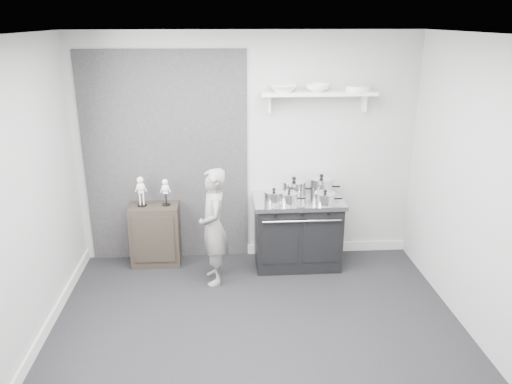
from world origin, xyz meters
The scene contains 16 objects.
ground centered at (0.00, 0.00, 0.00)m, with size 4.00×4.00×0.00m, color black.
room_shell centered at (-0.09, 0.15, 1.64)m, with size 4.02×3.62×2.71m.
wall_shelf centered at (0.80, 1.68, 2.01)m, with size 1.30×0.26×0.24m.
stove centered at (0.57, 1.48, 0.42)m, with size 1.04×0.65×0.83m.
side_cabinet centered at (-1.11, 1.61, 0.37)m, with size 0.57×0.33×0.75m, color black.
child centered at (-0.41, 1.13, 0.66)m, with size 0.48×0.32×1.32m, color gray.
pot_front_left centered at (0.28, 1.37, 0.91)m, with size 0.31×0.22×0.18m.
pot_back_left centered at (0.53, 1.58, 0.93)m, with size 0.37×0.29×0.24m.
pot_back_right centered at (0.86, 1.61, 0.94)m, with size 0.37×0.28×0.26m.
pot_front_right centered at (0.85, 1.29, 0.90)m, with size 0.31×0.22×0.17m.
pot_front_center centered at (0.44, 1.32, 0.90)m, with size 0.29×0.20×0.17m.
skeleton_full centered at (-1.24, 1.61, 0.95)m, with size 0.11×0.07×0.41m, color white, non-canonical shape.
skeleton_torso centered at (-0.96, 1.61, 0.93)m, with size 0.10×0.07×0.37m, color white, non-canonical shape.
bowl_large centered at (0.40, 1.67, 2.08)m, with size 0.31×0.31×0.08m, color white.
bowl_small centered at (0.78, 1.67, 2.08)m, with size 0.27×0.27×0.08m, color white.
plate_stack centered at (1.24, 1.67, 2.07)m, with size 0.28×0.28×0.06m, color silver.
Camera 1 is at (-0.28, -3.91, 2.82)m, focal length 35.00 mm.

